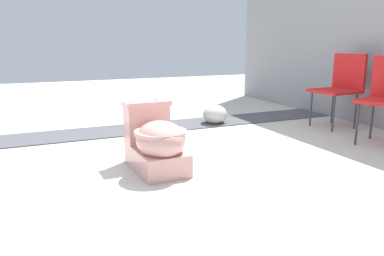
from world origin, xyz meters
name	(u,v)px	position (x,y,z in m)	size (l,w,h in m)	color
ground_plane	(166,158)	(0.00, 0.00, 0.00)	(14.00, 14.00, 0.00)	beige
gravel_strip	(173,125)	(-1.14, 0.50, 0.01)	(0.56, 8.00, 0.01)	#4C4C51
toilet	(156,142)	(0.25, -0.17, 0.22)	(0.64, 0.40, 0.52)	#E09E93
folding_chair_left	(342,83)	(-0.34, 2.26, 0.51)	(0.46, 0.46, 0.83)	red
boulder_near	(215,114)	(-1.06, 1.01, 0.11)	(0.33, 0.29, 0.23)	#B7B2AD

